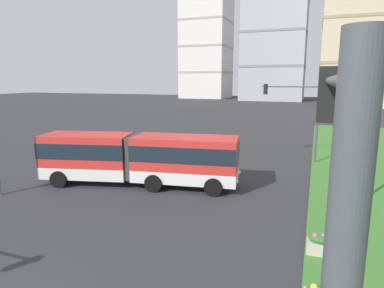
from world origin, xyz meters
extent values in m
cube|color=red|center=(0.60, 13.24, 1.73)|extent=(6.31, 3.38, 2.55)
cube|color=silver|center=(0.60, 13.24, 0.80)|extent=(6.33, 3.41, 0.70)
cube|color=#19232D|center=(0.60, 13.24, 2.15)|extent=(6.36, 3.43, 0.90)
cube|color=red|center=(-5.38, 12.04, 1.73)|extent=(5.65, 3.67, 2.55)
cube|color=silver|center=(-5.38, 12.04, 0.80)|extent=(5.67, 3.70, 0.70)
cube|color=#19232D|center=(-5.38, 12.04, 2.15)|extent=(5.70, 3.72, 0.90)
cylinder|color=#383838|center=(-2.37, 12.78, 1.72)|extent=(2.40, 2.40, 2.45)
cylinder|color=black|center=(2.19, 14.75, 0.50)|extent=(1.03, 0.43, 1.00)
cylinder|color=black|center=(2.57, 12.27, 0.50)|extent=(1.03, 0.43, 1.00)
cylinder|color=black|center=(-1.17, 14.23, 0.50)|extent=(1.03, 0.43, 1.00)
cylinder|color=black|center=(-0.79, 11.76, 0.50)|extent=(1.03, 0.43, 1.00)
cylinder|color=black|center=(-6.94, 12.94, 0.50)|extent=(1.04, 0.51, 1.00)
cylinder|color=black|center=(-6.34, 10.51, 0.50)|extent=(1.04, 0.51, 1.00)
sphere|color=#F9EFC6|center=(3.45, 14.58, 0.80)|extent=(0.24, 0.24, 0.24)
sphere|color=#F9EFC6|center=(3.72, 12.81, 0.80)|extent=(0.24, 0.24, 0.24)
cube|color=#19234C|center=(-6.00, 21.18, 0.58)|extent=(4.55, 2.22, 0.80)
cube|color=black|center=(-6.15, 21.20, 1.28)|extent=(2.53, 1.90, 0.60)
cylinder|color=black|center=(-4.42, 21.93, 0.32)|extent=(0.66, 0.28, 0.64)
cylinder|color=black|center=(-4.59, 20.14, 0.32)|extent=(0.66, 0.28, 0.64)
cylinder|color=black|center=(-7.41, 22.22, 0.32)|extent=(0.66, 0.28, 0.64)
cylinder|color=black|center=(-7.58, 20.43, 0.32)|extent=(0.66, 0.28, 0.64)
sphere|color=yellow|center=(7.79, 4.35, 0.72)|extent=(0.20, 0.20, 0.20)
sphere|color=yellow|center=(8.07, 4.43, 0.72)|extent=(0.20, 0.20, 0.20)
cube|color=#B7AD9E|center=(8.07, 7.57, 0.30)|extent=(1.10, 0.56, 0.44)
ellipsoid|color=#2D6B28|center=(8.07, 7.57, 0.62)|extent=(0.99, 0.50, 0.28)
sphere|color=#D14C99|center=(7.79, 7.57, 0.72)|extent=(0.20, 0.20, 0.20)
sphere|color=#D14C99|center=(8.07, 7.65, 0.72)|extent=(0.20, 0.20, 0.20)
sphere|color=#D14C99|center=(8.35, 7.51, 0.72)|extent=(0.20, 0.20, 0.20)
cylinder|color=#474C51|center=(7.67, 22.00, 2.96)|extent=(0.16, 0.16, 5.93)
cylinder|color=#474C51|center=(5.58, 22.00, 5.73)|extent=(4.19, 0.10, 0.10)
cube|color=black|center=(3.79, 22.00, 5.53)|extent=(0.28, 0.28, 0.80)
sphere|color=red|center=(3.79, 22.00, 5.78)|extent=(0.16, 0.16, 0.16)
sphere|color=yellow|center=(3.79, 22.00, 5.52)|extent=(0.16, 0.16, 0.16)
sphere|color=green|center=(3.79, 22.00, 5.26)|extent=(0.16, 0.16, 0.16)
cylinder|color=#474C51|center=(7.67, -0.90, 6.20)|extent=(0.10, 4.20, 0.10)
cube|color=black|center=(7.67, 0.90, 6.00)|extent=(0.28, 0.28, 0.80)
sphere|color=red|center=(7.67, 0.90, 6.25)|extent=(0.16, 0.16, 0.16)
sphere|color=yellow|center=(7.67, 0.90, 5.99)|extent=(0.16, 0.16, 0.16)
sphere|color=green|center=(7.67, 0.90, 5.73)|extent=(0.16, 0.16, 0.16)
cylinder|color=slate|center=(9.97, 13.93, 4.20)|extent=(0.18, 0.18, 8.40)
cube|color=white|center=(9.97, 13.93, 8.50)|extent=(0.70, 0.28, 0.20)
cube|color=silver|center=(-30.00, 111.55, 25.84)|extent=(15.39, 15.88, 51.67)
cube|color=#A4A099|center=(-30.00, 111.55, 8.96)|extent=(15.59, 16.08, 0.70)
cube|color=#A4A099|center=(-30.00, 111.55, 17.57)|extent=(15.59, 16.08, 0.70)
cube|color=#A4A099|center=(-30.00, 111.55, 26.19)|extent=(15.59, 16.08, 0.70)
cube|color=#9EA3AD|center=(-5.86, 104.30, 24.99)|extent=(18.69, 14.34, 49.99)
cube|color=gray|center=(-5.86, 104.30, 10.35)|extent=(18.89, 14.54, 0.70)
cube|color=gray|center=(-5.86, 104.30, 20.34)|extent=(18.89, 14.54, 0.70)
cube|color=beige|center=(16.98, 87.59, 24.67)|extent=(18.43, 16.04, 49.33)
cube|color=#9C8D6E|center=(16.98, 87.59, 10.22)|extent=(18.63, 16.24, 0.70)
cube|color=#9C8D6E|center=(16.98, 87.59, 20.08)|extent=(18.63, 16.24, 0.70)
camera|label=1|loc=(7.53, -4.38, 6.20)|focal=31.24mm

